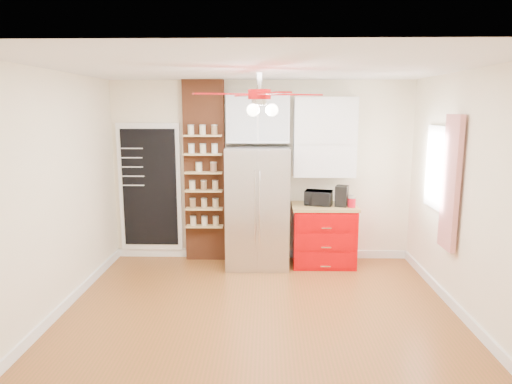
{
  "coord_description": "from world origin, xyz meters",
  "views": [
    {
      "loc": [
        0.08,
        -4.83,
        2.29
      ],
      "look_at": [
        -0.06,
        0.9,
        1.23
      ],
      "focal_mm": 32.0,
      "sensor_mm": 36.0,
      "label": 1
    }
  ],
  "objects_px": {
    "ceiling_fan": "(260,95)",
    "canister_left": "(352,203)",
    "fridge": "(258,207)",
    "coffee_maker": "(342,196)",
    "pantry_jar_oats": "(199,167)",
    "toaster_oven": "(318,198)",
    "red_cabinet": "(323,235)"
  },
  "relations": [
    {
      "from": "fridge",
      "to": "coffee_maker",
      "type": "bearing_deg",
      "value": 0.11
    },
    {
      "from": "ceiling_fan",
      "to": "pantry_jar_oats",
      "type": "height_order",
      "value": "ceiling_fan"
    },
    {
      "from": "toaster_oven",
      "to": "red_cabinet",
      "type": "bearing_deg",
      "value": 10.22
    },
    {
      "from": "fridge",
      "to": "pantry_jar_oats",
      "type": "distance_m",
      "value": 1.05
    },
    {
      "from": "ceiling_fan",
      "to": "pantry_jar_oats",
      "type": "relative_size",
      "value": 10.87
    },
    {
      "from": "fridge",
      "to": "canister_left",
      "type": "xyz_separation_m",
      "value": [
        1.34,
        -0.09,
        0.09
      ]
    },
    {
      "from": "fridge",
      "to": "coffee_maker",
      "type": "relative_size",
      "value": 5.92
    },
    {
      "from": "red_cabinet",
      "to": "coffee_maker",
      "type": "xyz_separation_m",
      "value": [
        0.24,
        -0.05,
        0.6
      ]
    },
    {
      "from": "ceiling_fan",
      "to": "coffee_maker",
      "type": "xyz_separation_m",
      "value": [
        1.16,
        1.63,
        -1.38
      ]
    },
    {
      "from": "pantry_jar_oats",
      "to": "fridge",
      "type": "bearing_deg",
      "value": -10.94
    },
    {
      "from": "toaster_oven",
      "to": "pantry_jar_oats",
      "type": "bearing_deg",
      "value": -168.83
    },
    {
      "from": "fridge",
      "to": "toaster_oven",
      "type": "height_order",
      "value": "fridge"
    },
    {
      "from": "coffee_maker",
      "to": "pantry_jar_oats",
      "type": "xyz_separation_m",
      "value": [
        -2.08,
        0.17,
        0.39
      ]
    },
    {
      "from": "ceiling_fan",
      "to": "canister_left",
      "type": "relative_size",
      "value": 10.58
    },
    {
      "from": "ceiling_fan",
      "to": "pantry_jar_oats",
      "type": "distance_m",
      "value": 2.25
    },
    {
      "from": "fridge",
      "to": "red_cabinet",
      "type": "bearing_deg",
      "value": 2.95
    },
    {
      "from": "coffee_maker",
      "to": "red_cabinet",
      "type": "bearing_deg",
      "value": -173.8
    },
    {
      "from": "red_cabinet",
      "to": "pantry_jar_oats",
      "type": "height_order",
      "value": "pantry_jar_oats"
    },
    {
      "from": "ceiling_fan",
      "to": "toaster_oven",
      "type": "distance_m",
      "value": 2.36
    },
    {
      "from": "fridge",
      "to": "red_cabinet",
      "type": "xyz_separation_m",
      "value": [
        0.97,
        0.05,
        -0.42
      ]
    },
    {
      "from": "toaster_oven",
      "to": "coffee_maker",
      "type": "distance_m",
      "value": 0.33
    },
    {
      "from": "red_cabinet",
      "to": "ceiling_fan",
      "type": "bearing_deg",
      "value": -118.71
    },
    {
      "from": "toaster_oven",
      "to": "coffee_maker",
      "type": "bearing_deg",
      "value": 5.31
    },
    {
      "from": "ceiling_fan",
      "to": "canister_left",
      "type": "bearing_deg",
      "value": 50.14
    },
    {
      "from": "ceiling_fan",
      "to": "canister_left",
      "type": "height_order",
      "value": "ceiling_fan"
    },
    {
      "from": "red_cabinet",
      "to": "ceiling_fan",
      "type": "relative_size",
      "value": 0.67
    },
    {
      "from": "toaster_oven",
      "to": "canister_left",
      "type": "height_order",
      "value": "toaster_oven"
    },
    {
      "from": "fridge",
      "to": "pantry_jar_oats",
      "type": "height_order",
      "value": "fridge"
    },
    {
      "from": "red_cabinet",
      "to": "ceiling_fan",
      "type": "height_order",
      "value": "ceiling_fan"
    },
    {
      "from": "toaster_oven",
      "to": "canister_left",
      "type": "relative_size",
      "value": 2.93
    },
    {
      "from": "pantry_jar_oats",
      "to": "ceiling_fan",
      "type": "bearing_deg",
      "value": -62.93
    },
    {
      "from": "red_cabinet",
      "to": "coffee_maker",
      "type": "relative_size",
      "value": 3.18
    }
  ]
}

